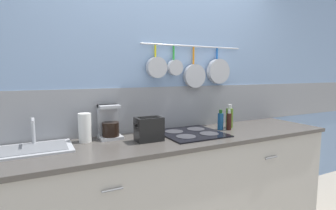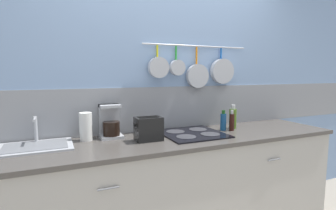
# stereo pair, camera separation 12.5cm
# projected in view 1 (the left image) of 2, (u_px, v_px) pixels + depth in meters

# --- Properties ---
(wall_back) EXTENTS (7.20, 0.14, 2.60)m
(wall_back) POSITION_uv_depth(u_px,v_px,m) (164.00, 94.00, 2.55)
(wall_back) COLOR #84A3CC
(wall_back) RESTS_ON ground_plane
(cabinet_base) EXTENTS (2.85, 0.66, 0.90)m
(cabinet_base) POSITION_uv_depth(u_px,v_px,m) (183.00, 190.00, 2.32)
(cabinet_base) COLOR #B7B2A8
(cabinet_base) RESTS_ON ground_plane
(countertop) EXTENTS (2.89, 0.68, 0.03)m
(countertop) POSITION_uv_depth(u_px,v_px,m) (183.00, 139.00, 2.26)
(countertop) COLOR #4C4742
(countertop) RESTS_ON cabinet_base
(sink_basin) EXTENTS (0.51, 0.37, 0.21)m
(sink_basin) POSITION_uv_depth(u_px,v_px,m) (34.00, 148.00, 1.87)
(sink_basin) COLOR #B7BABF
(sink_basin) RESTS_ON countertop
(paper_towel_roll) EXTENTS (0.10, 0.10, 0.23)m
(paper_towel_roll) POSITION_uv_depth(u_px,v_px,m) (85.00, 128.00, 2.08)
(paper_towel_roll) COLOR white
(paper_towel_roll) RESTS_ON countertop
(coffee_maker) EXTENTS (0.19, 0.19, 0.28)m
(coffee_maker) POSITION_uv_depth(u_px,v_px,m) (109.00, 124.00, 2.21)
(coffee_maker) COLOR #B7BABF
(coffee_maker) RESTS_ON countertop
(toaster) EXTENTS (0.23, 0.14, 0.20)m
(toaster) POSITION_uv_depth(u_px,v_px,m) (149.00, 129.00, 2.11)
(toaster) COLOR black
(toaster) RESTS_ON countertop
(cooktop) EXTENTS (0.53, 0.53, 0.01)m
(cooktop) POSITION_uv_depth(u_px,v_px,m) (191.00, 133.00, 2.36)
(cooktop) COLOR black
(cooktop) RESTS_ON countertop
(bottle_vinegar) EXTENTS (0.06, 0.06, 0.19)m
(bottle_vinegar) POSITION_uv_depth(u_px,v_px,m) (221.00, 121.00, 2.54)
(bottle_vinegar) COLOR navy
(bottle_vinegar) RESTS_ON countertop
(bottle_cooking_wine) EXTENTS (0.05, 0.05, 0.20)m
(bottle_cooking_wine) POSITION_uv_depth(u_px,v_px,m) (229.00, 121.00, 2.53)
(bottle_cooking_wine) COLOR #33140F
(bottle_cooking_wine) RESTS_ON countertop
(bottle_olive_oil) EXTENTS (0.07, 0.07, 0.24)m
(bottle_olive_oil) POSITION_uv_depth(u_px,v_px,m) (229.00, 117.00, 2.63)
(bottle_olive_oil) COLOR #4C721E
(bottle_olive_oil) RESTS_ON countertop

